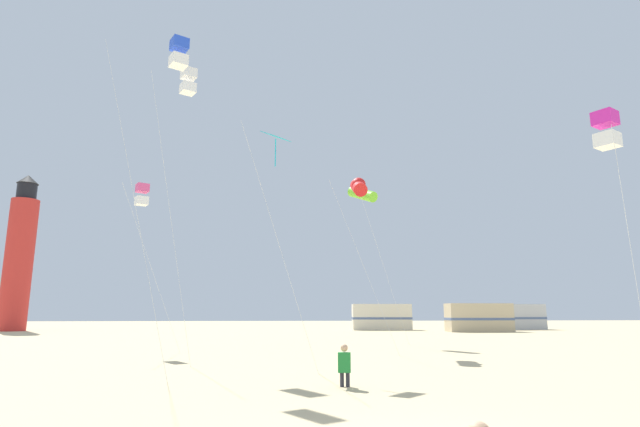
# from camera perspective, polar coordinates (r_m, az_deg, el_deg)

# --- Properties ---
(kite_flyer_standing) EXTENTS (0.39, 0.54, 1.16)m
(kite_flyer_standing) POSITION_cam_1_polar(r_m,az_deg,el_deg) (14.09, 2.82, -16.91)
(kite_flyer_standing) COLOR #238438
(kite_flyer_standing) RESTS_ON ground
(kite_box_rainbow) EXTENTS (2.89, 2.89, 8.70)m
(kite_box_rainbow) POSITION_cam_1_polar(r_m,az_deg,el_deg) (28.09, -19.72, 2.03)
(kite_box_rainbow) COLOR silver
(kite_box_rainbow) RESTS_ON ground
(kite_tube_scarlet) EXTENTS (3.27, 3.02, 9.20)m
(kite_tube_scarlet) POSITION_cam_1_polar(r_m,az_deg,el_deg) (26.40, 4.44, 3.07)
(kite_tube_scarlet) COLOR silver
(kite_tube_scarlet) RESTS_ON ground
(kite_box_white) EXTENTS (2.34, 1.82, 12.72)m
(kite_box_white) POSITION_cam_1_polar(r_m,az_deg,el_deg) (23.77, -14.86, 14.37)
(kite_box_white) COLOR silver
(kite_box_white) RESTS_ON ground
(kite_tube_lime) EXTENTS (3.52, 3.88, 10.34)m
(kite_tube_lime) POSITION_cam_1_polar(r_m,az_deg,el_deg) (32.90, 4.87, 2.27)
(kite_tube_lime) COLOR silver
(kite_tube_lime) RESTS_ON ground
(kite_diamond_cyan) EXTENTS (2.80, 2.17, 8.85)m
(kite_diamond_cyan) POSITION_cam_1_polar(r_m,az_deg,el_deg) (19.25, -5.08, 7.89)
(kite_diamond_cyan) COLOR silver
(kite_diamond_cyan) RESTS_ON ground
(kite_box_magenta) EXTENTS (0.82, 0.82, 8.06)m
(kite_box_magenta) POSITION_cam_1_polar(r_m,az_deg,el_deg) (17.73, 29.96, 8.29)
(kite_box_magenta) COLOR silver
(kite_box_magenta) RESTS_ON ground
(kite_box_blue) EXTENTS (3.28, 2.92, 12.41)m
(kite_box_blue) POSITION_cam_1_polar(r_m,az_deg,el_deg) (20.90, -15.88, 17.21)
(kite_box_blue) COLOR silver
(kite_box_blue) RESTS_ON ground
(lighthouse_distant) EXTENTS (2.80, 2.80, 16.80)m
(lighthouse_distant) POSITION_cam_1_polar(r_m,az_deg,el_deg) (62.40, -31.20, -4.18)
(lighthouse_distant) COLOR red
(lighthouse_distant) RESTS_ON ground
(rv_van_cream) EXTENTS (6.61, 2.84, 2.80)m
(rv_van_cream) POSITION_cam_1_polar(r_m,az_deg,el_deg) (56.43, 7.05, -11.69)
(rv_van_cream) COLOR beige
(rv_van_cream) RESTS_ON ground
(rv_van_tan) EXTENTS (6.49, 2.48, 2.80)m
(rv_van_tan) POSITION_cam_1_polar(r_m,az_deg,el_deg) (53.68, 17.72, -11.30)
(rv_van_tan) COLOR #C6B28C
(rv_van_tan) RESTS_ON ground
(rv_van_silver) EXTENTS (6.61, 2.87, 2.80)m
(rv_van_silver) POSITION_cam_1_polar(r_m,az_deg,el_deg) (61.62, 21.44, -10.97)
(rv_van_silver) COLOR #B7BABF
(rv_van_silver) RESTS_ON ground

